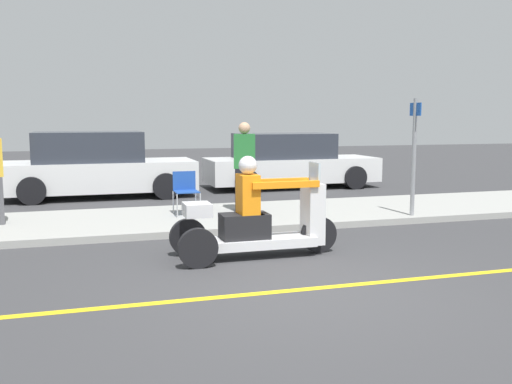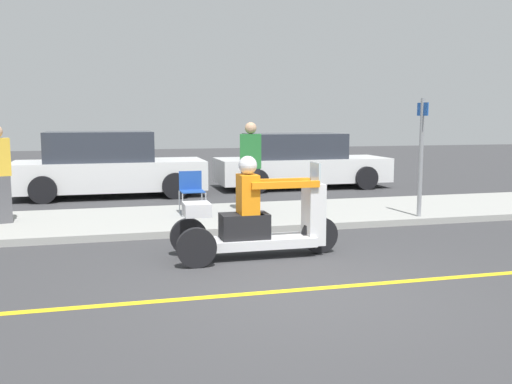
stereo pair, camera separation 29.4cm
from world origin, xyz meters
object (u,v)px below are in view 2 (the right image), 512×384
Objects in this scene: parked_car_lot_left at (300,162)px; motorcycle_trike at (258,222)px; parked_car_lot_far at (107,166)px; folding_chair_set_back at (191,188)px; spectator_far_back at (251,168)px; street_sign at (421,153)px.

motorcycle_trike is at bearing -113.21° from parked_car_lot_left.
motorcycle_trike is 0.51× the size of parked_car_lot_far.
motorcycle_trike reaches higher than folding_chair_set_back.
folding_chair_set_back is 0.18× the size of parked_car_lot_far.
street_sign is (2.91, -1.42, 0.35)m from spectator_far_back.
parked_car_lot_far reaches higher than parked_car_lot_left.
spectator_far_back is 4.71m from parked_car_lot_far.
parked_car_lot_left is at bearing 59.63° from spectator_far_back.
parked_car_lot_far is 5.26m from parked_car_lot_left.
spectator_far_back is 1.24m from folding_chair_set_back.
street_sign reaches higher than parked_car_lot_far.
folding_chair_set_back is at bearing -130.55° from parked_car_lot_left.
motorcycle_trike is at bearing -102.51° from spectator_far_back.
spectator_far_back reaches higher than parked_car_lot_far.
folding_chair_set_back is (-1.19, -0.05, -0.34)m from spectator_far_back.
street_sign is (5.66, -5.24, 0.56)m from parked_car_lot_far.
motorcycle_trike is 0.50× the size of parked_car_lot_left.
street_sign is (3.63, 1.80, 0.81)m from motorcycle_trike.
folding_chair_set_back is at bearing -67.99° from parked_car_lot_far.
parked_car_lot_left is at bearing 66.79° from motorcycle_trike.
parked_car_lot_left is at bearing 94.26° from street_sign.
spectator_far_back is 0.80× the size of street_sign.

